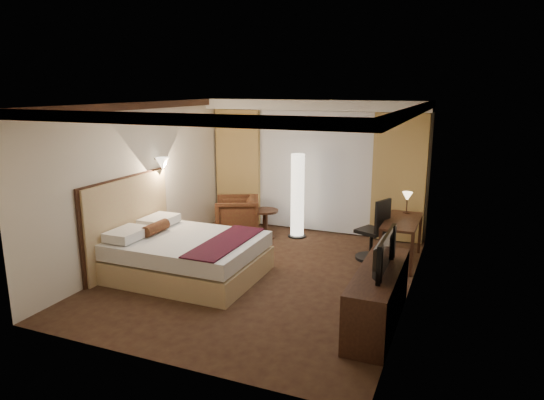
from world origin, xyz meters
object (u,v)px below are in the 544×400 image
at_px(desk, 401,241).
at_px(dresser, 378,297).
at_px(side_table, 265,224).
at_px(office_chair, 372,229).
at_px(bed, 188,256).
at_px(floor_lamp, 297,196).
at_px(armchair, 237,214).
at_px(television, 378,246).

height_order(desk, dresser, desk).
distance_m(side_table, dresser, 3.91).
bearing_deg(side_table, office_chair, -11.11).
height_order(side_table, office_chair, office_chair).
relative_size(bed, dresser, 1.18).
bearing_deg(office_chair, bed, -120.08).
height_order(floor_lamp, dresser, floor_lamp).
bearing_deg(desk, floor_lamp, 162.04).
bearing_deg(dresser, armchair, 140.59).
bearing_deg(side_table, desk, -8.06).
distance_m(bed, desk, 3.59).
bearing_deg(dresser, side_table, 134.47).
relative_size(armchair, office_chair, 0.79).
relative_size(office_chair, television, 1.05).
bearing_deg(floor_lamp, desk, -17.96).
relative_size(floor_lamp, office_chair, 1.53).
relative_size(desk, office_chair, 1.19).
distance_m(armchair, office_chair, 2.82).
relative_size(side_table, desk, 0.44).
xyz_separation_m(floor_lamp, desk, (2.12, -0.69, -0.47)).
bearing_deg(desk, side_table, 171.94).
bearing_deg(side_table, floor_lamp, 28.68).
height_order(bed, side_table, bed).
height_order(side_table, dresser, dresser).
height_order(office_chair, dresser, office_chair).
bearing_deg(side_table, bed, -98.41).
bearing_deg(office_chair, armchair, -164.47).
distance_m(office_chair, dresser, 2.43).
height_order(armchair, office_chair, office_chair).
distance_m(armchair, desk, 3.31).
bearing_deg(office_chair, television, -54.25).
bearing_deg(television, desk, 0.97).
bearing_deg(television, dresser, -89.51).
xyz_separation_m(armchair, side_table, (0.60, 0.04, -0.15)).
relative_size(bed, floor_lamp, 1.32).
xyz_separation_m(armchair, television, (3.31, -2.74, 0.60)).
xyz_separation_m(dresser, television, (-0.03, -0.00, 0.67)).
bearing_deg(television, office_chair, 12.82).
xyz_separation_m(bed, dresser, (3.08, -0.48, 0.04)).
relative_size(side_table, floor_lamp, 0.34).
xyz_separation_m(floor_lamp, dresser, (2.17, -3.09, -0.48)).
bearing_deg(television, floor_lamp, 35.19).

